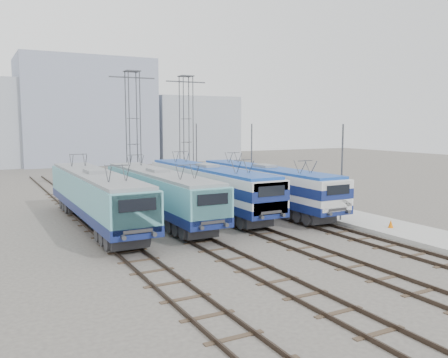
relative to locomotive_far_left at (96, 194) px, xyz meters
The scene contains 14 objects.
ground 11.46m from the locomotive_far_left, 53.05° to the right, with size 160.00×160.00×0.00m, color #514C47.
platform 17.11m from the locomotive_far_left, ahead, with size 4.00×70.00×0.30m, color #9E9E99.
locomotive_far_left is the anchor object (origin of this frame).
locomotive_center_left 4.50m from the locomotive_far_left, ahead, with size 2.78×17.56×3.30m.
locomotive_center_right 9.06m from the locomotive_far_left, ahead, with size 2.83×17.92×3.37m.
locomotive_far_right 13.50m from the locomotive_far_left, ahead, with size 2.74×17.33×3.26m.
catenary_tower_west 15.31m from the locomotive_far_left, 62.61° to the left, with size 4.50×1.20×12.00m.
catenary_tower_east 20.50m from the locomotive_far_left, 48.59° to the left, with size 4.50×1.20×12.00m.
mast_front 16.90m from the locomotive_far_left, 24.43° to the right, with size 0.12×0.12×7.00m, color #3F4247.
mast_mid 16.20m from the locomotive_far_left, 18.13° to the left, with size 0.12×0.12×7.00m, color #3F4247.
mast_rear 22.96m from the locomotive_far_left, 47.96° to the left, with size 0.12×0.12×7.00m, color #3F4247.
safety_cone 19.60m from the locomotive_far_left, 32.44° to the right, with size 0.33×0.33×0.52m, color #D76203.
building_center 54.52m from the locomotive_far_left, 78.54° to the left, with size 22.00×14.00×18.00m, color #868EA5.
building_east 61.41m from the locomotive_far_left, 59.89° to the left, with size 16.00×12.00×12.00m, color #979EA9.
Camera 1 is at (-14.09, -22.98, 7.08)m, focal length 38.00 mm.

